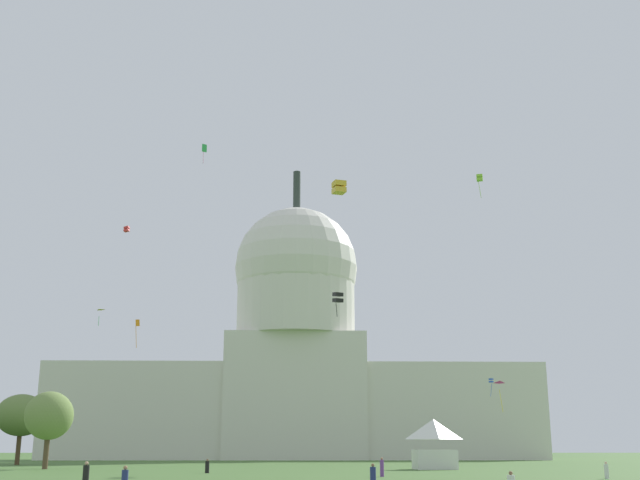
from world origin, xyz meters
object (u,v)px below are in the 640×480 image
Objects in this scene: kite_lime_high at (480,178)px; kite_green_high at (204,149)px; event_tent at (434,443)px; kite_yellow_mid at (98,312)px; kite_black_mid at (338,298)px; person_purple_front_center at (382,468)px; person_black_near_tree_east at (207,467)px; kite_magenta_low at (500,385)px; kite_red_mid at (127,229)px; person_navy_mid_left at (373,479)px; tree_west_far at (49,416)px; kite_gold_mid at (339,187)px; person_white_edge_east at (606,471)px; capitol_building at (295,360)px; kite_orange_mid at (137,327)px; person_black_near_tree_west at (86,475)px; tree_west_mid at (21,415)px; kite_blue_low at (491,381)px.

kite_green_high is at bearing 104.33° from kite_lime_high.
kite_yellow_mid is at bearing 141.28° from event_tent.
kite_black_mid is at bearing 119.90° from kite_green_high.
person_purple_front_center is 0.49× the size of kite_green_high.
person_black_near_tree_east is (-17.55, 11.27, -0.16)m from person_purple_front_center.
kite_magenta_low is (11.18, 9.14, 7.92)m from event_tent.
kite_red_mid reaches higher than person_black_near_tree_east.
kite_green_high reaches higher than person_navy_mid_left.
kite_gold_mid is at bearing -45.01° from tree_west_far.
person_purple_front_center is 1.27× the size of kite_gold_mid.
person_purple_front_center is at bearing 171.92° from kite_lime_high.
kite_yellow_mid is at bearing -33.15° from person_white_edge_east.
capitol_building is 115.72m from kite_gold_mid.
capitol_building reaches higher than event_tent.
kite_orange_mid reaches higher than tree_west_far.
kite_black_mid reaches higher than person_black_near_tree_west.
capitol_building is 35.85× the size of kite_black_mid.
kite_lime_high is (13.85, 25.53, 44.36)m from event_tent.
kite_gold_mid is (39.41, -71.51, -0.21)m from kite_yellow_mid.
kite_green_high is (-33.78, 27.17, 49.76)m from event_tent.
tree_west_far is 41.03m from kite_yellow_mid.
person_black_near_tree_east is at bearing -144.61° from kite_magenta_low.
tree_west_far is 12.56× the size of kite_red_mid.
person_purple_front_center is 0.43× the size of kite_magenta_low.
kite_yellow_mid is (-40.42, 89.81, 25.40)m from person_navy_mid_left.
kite_yellow_mid is (-3.77, 35.86, 19.57)m from tree_west_far.
tree_west_mid is at bearing -98.53° from kite_yellow_mid.
kite_black_mid is at bearing -13.25° from tree_west_far.
kite_blue_low is at bearing 81.55° from kite_magenta_low.
tree_west_far is 5.66× the size of person_black_near_tree_west.
kite_black_mid is (14.52, 8.28, 19.98)m from person_black_near_tree_east.
kite_yellow_mid reaches higher than person_navy_mid_left.
person_black_near_tree_east is at bearing 97.21° from kite_blue_low.
kite_orange_mid reaches higher than event_tent.
kite_orange_mid is (-15.43, 35.14, 20.17)m from person_black_near_tree_east.
kite_lime_high is at bearing -2.56° from tree_west_mid.
person_black_near_tree_west is 0.55× the size of kite_black_mid.
kite_red_mid is (-49.45, 28.48, 29.49)m from person_white_edge_east.
capitol_building is at bearing 5.93° from kite_blue_low.
person_navy_mid_left is 111.79m from kite_blue_low.
capitol_building reaches higher than person_black_near_tree_east.
capitol_building is 48.41m from kite_blue_low.
kite_magenta_low is at bearing 6.71° from kite_black_mid.
kite_lime_high reaches higher than tree_west_far.
kite_black_mid reaches higher than person_black_near_tree_east.
person_purple_front_center is at bearing 68.29° from person_black_near_tree_west.
capitol_building is at bearing 111.23° from person_black_near_tree_west.
person_white_edge_east is 0.41× the size of kite_green_high.
person_black_near_tree_east is 0.36× the size of kite_magenta_low.
capitol_building is 143.86× the size of kite_red_mid.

